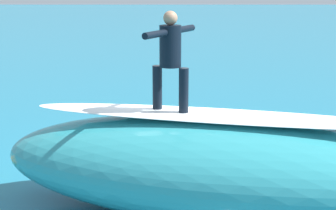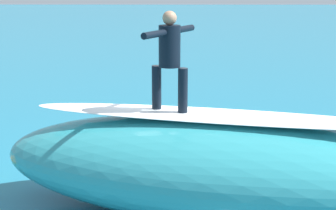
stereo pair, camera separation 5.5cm
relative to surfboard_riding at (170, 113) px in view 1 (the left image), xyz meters
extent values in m
plane|color=teal|center=(-0.42, -1.59, -1.54)|extent=(120.00, 120.00, 0.00)
ellipsoid|color=teal|center=(-0.73, 0.17, -0.79)|extent=(7.15, 3.92, 1.51)
ellipsoid|color=white|center=(-0.73, 0.17, 0.01)|extent=(5.80, 2.14, 0.08)
ellipsoid|color=#EAE5C6|center=(0.00, 0.00, 0.00)|extent=(2.00, 1.41, 0.07)
cylinder|color=black|center=(0.19, -0.11, 0.37)|extent=(0.14, 0.14, 0.67)
cylinder|color=black|center=(-0.19, 0.11, 0.37)|extent=(0.14, 0.14, 0.67)
cylinder|color=black|center=(0.00, 0.00, 1.00)|extent=(0.43, 0.43, 0.60)
sphere|color=tan|center=(0.00, 0.00, 1.41)|extent=(0.21, 0.21, 0.21)
cylinder|color=black|center=(0.21, 0.37, 1.22)|extent=(0.35, 0.52, 0.10)
cylinder|color=black|center=(-0.21, -0.37, 1.22)|extent=(0.35, 0.52, 0.10)
ellipsoid|color=#E0563D|center=(0.08, -3.94, -1.50)|extent=(2.13, 1.19, 0.08)
cylinder|color=black|center=(0.08, -3.94, -1.32)|extent=(0.83, 0.51, 0.28)
sphere|color=tan|center=(0.54, -4.09, -1.26)|extent=(0.20, 0.20, 0.20)
cylinder|color=black|center=(-0.63, -3.79, -1.40)|extent=(0.66, 0.32, 0.12)
cylinder|color=black|center=(-0.58, -3.64, -1.40)|extent=(0.66, 0.32, 0.12)
camera|label=1|loc=(0.01, 7.70, 1.99)|focal=57.06mm
camera|label=2|loc=(-0.05, 7.70, 1.99)|focal=57.06mm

